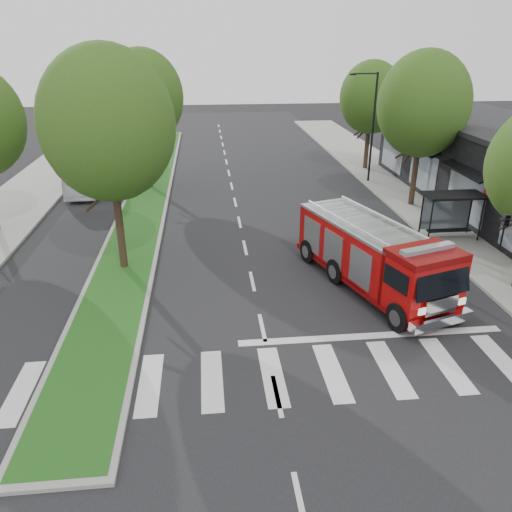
{
  "coord_description": "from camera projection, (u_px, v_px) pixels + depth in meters",
  "views": [
    {
      "loc": [
        -1.94,
        -16.32,
        10.24
      ],
      "look_at": [
        0.05,
        2.78,
        1.8
      ],
      "focal_mm": 35.0,
      "sensor_mm": 36.0,
      "label": 1
    }
  ],
  "objects": [
    {
      "name": "ground",
      "position": [
        262.0,
        328.0,
        19.17
      ],
      "size": [
        140.0,
        140.0,
        0.0
      ],
      "primitive_type": "plane",
      "color": "black",
      "rests_on": "ground"
    },
    {
      "name": "streetlight_right_far",
      "position": [
        371.0,
        123.0,
        36.56
      ],
      "size": [
        2.11,
        0.2,
        8.0
      ],
      "color": "black",
      "rests_on": "ground"
    },
    {
      "name": "median",
      "position": [
        148.0,
        195.0,
        34.96
      ],
      "size": [
        3.0,
        50.0,
        0.15
      ],
      "color": "gray",
      "rests_on": "ground"
    },
    {
      "name": "tree_right_mid",
      "position": [
        424.0,
        104.0,
        30.39
      ],
      "size": [
        5.6,
        5.6,
        9.72
      ],
      "color": "black",
      "rests_on": "ground"
    },
    {
      "name": "tree_median_near",
      "position": [
        108.0,
        125.0,
        21.32
      ],
      "size": [
        5.8,
        5.8,
        10.16
      ],
      "color": "black",
      "rests_on": "ground"
    },
    {
      "name": "tree_median_far",
      "position": [
        143.0,
        97.0,
        34.2
      ],
      "size": [
        5.6,
        5.6,
        9.72
      ],
      "color": "black",
      "rests_on": "ground"
    },
    {
      "name": "tree_right_far",
      "position": [
        371.0,
        98.0,
        39.76
      ],
      "size": [
        5.0,
        5.0,
        8.73
      ],
      "color": "black",
      "rests_on": "ground"
    },
    {
      "name": "city_bus",
      "position": [
        91.0,
        171.0,
        36.65
      ],
      "size": [
        2.14,
        8.9,
        2.48
      ],
      "primitive_type": "imported",
      "rotation": [
        0.0,
        0.0,
        0.01
      ],
      "color": "silver",
      "rests_on": "ground"
    },
    {
      "name": "sidewalk_right",
      "position": [
        453.0,
        225.0,
        29.43
      ],
      "size": [
        5.0,
        80.0,
        0.15
      ],
      "primitive_type": "cube",
      "color": "gray",
      "rests_on": "ground"
    },
    {
      "name": "fire_engine",
      "position": [
        373.0,
        255.0,
        21.77
      ],
      "size": [
        5.31,
        9.43,
        3.14
      ],
      "rotation": [
        0.0,
        0.0,
        0.31
      ],
      "color": "#610505",
      "rests_on": "ground"
    },
    {
      "name": "bus_shelter",
      "position": [
        452.0,
        203.0,
        26.83
      ],
      "size": [
        3.2,
        1.6,
        2.61
      ],
      "color": "black",
      "rests_on": "ground"
    }
  ]
}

